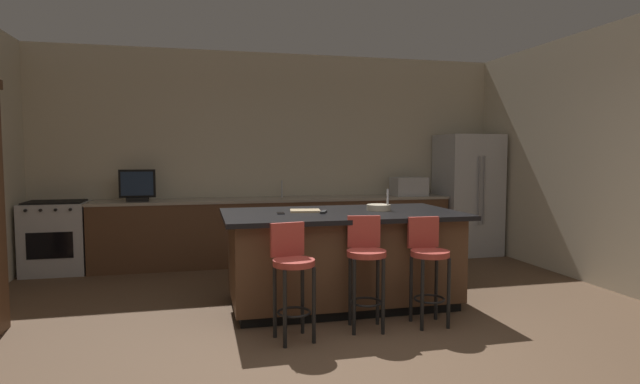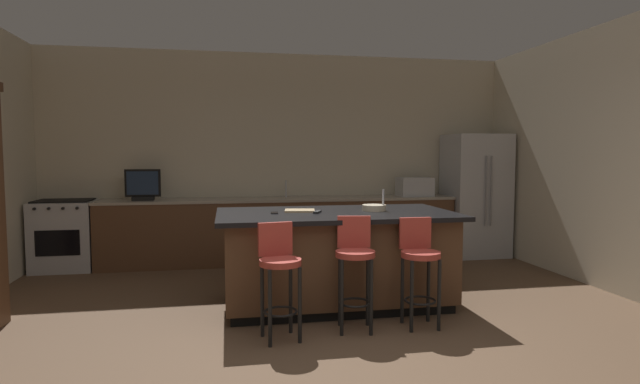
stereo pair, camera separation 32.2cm
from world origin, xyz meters
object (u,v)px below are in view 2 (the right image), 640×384
object	(u,v)px
refrigerator	(475,195)
fruit_bowl	(374,208)
cutting_board	(300,211)
kitchen_island	(336,257)
microwave	(415,187)
range_oven	(65,235)
bar_stool_right	(419,262)
bar_stool_left	(279,271)
cell_phone	(274,213)
tv_monitor	(143,186)
bar_stool_center	(355,263)
tv_remote	(317,212)

from	to	relation	value
refrigerator	fruit_bowl	xyz separation A→B (m)	(-2.16, -2.01, 0.06)
fruit_bowl	cutting_board	bearing A→B (deg)	174.75
kitchen_island	microwave	xyz separation A→B (m)	(1.64, 2.12, 0.56)
kitchen_island	fruit_bowl	bearing A→B (deg)	5.54
range_oven	fruit_bowl	world-z (taller)	fruit_bowl
bar_stool_right	range_oven	bearing A→B (deg)	143.35
kitchen_island	bar_stool_left	size ratio (longest dim) A/B	2.48
cell_phone	cutting_board	xyz separation A→B (m)	(0.27, 0.11, 0.01)
bar_stool_left	cell_phone	distance (m)	0.93
tv_monitor	bar_stool_center	size ratio (longest dim) A/B	0.47
microwave	bar_stool_right	world-z (taller)	microwave
refrigerator	tv_monitor	bearing A→B (deg)	179.84
tv_monitor	fruit_bowl	bearing A→B (deg)	-38.31
microwave	bar_stool_left	world-z (taller)	microwave
bar_stool_right	cutting_board	distance (m)	1.33
range_oven	tv_remote	world-z (taller)	tv_remote
refrigerator	bar_stool_left	xyz separation A→B (m)	(-3.22, -2.91, -0.34)
kitchen_island	microwave	world-z (taller)	microwave
tv_remote	kitchen_island	bearing A→B (deg)	37.28
bar_stool_right	cutting_board	size ratio (longest dim) A/B	3.19
bar_stool_center	microwave	bearing A→B (deg)	69.52
microwave	cell_phone	world-z (taller)	microwave
kitchen_island	refrigerator	bearing A→B (deg)	38.64
bar_stool_right	bar_stool_left	bearing A→B (deg)	-174.86
fruit_bowl	cell_phone	xyz separation A→B (m)	(-1.02, -0.04, -0.03)
bar_stool_left	bar_stool_right	bearing A→B (deg)	-6.12
range_oven	kitchen_island	bearing A→B (deg)	-33.89
microwave	bar_stool_left	size ratio (longest dim) A/B	0.51
microwave	tv_remote	size ratio (longest dim) A/B	2.82
bar_stool_left	cell_phone	size ratio (longest dim) A/B	6.30
bar_stool_center	refrigerator	bearing A→B (deg)	56.77
tv_monitor	bar_stool_left	distance (m)	3.33
kitchen_island	bar_stool_center	xyz separation A→B (m)	(0.01, -0.75, 0.11)
fruit_bowl	cutting_board	xyz separation A→B (m)	(-0.76, 0.07, -0.02)
tv_monitor	cutting_board	distance (m)	2.67
cutting_board	microwave	bearing A→B (deg)	45.30
bar_stool_right	microwave	bearing A→B (deg)	70.89
refrigerator	range_oven	distance (m)	5.74
kitchen_island	bar_stool_center	bearing A→B (deg)	-89.59
refrigerator	bar_stool_left	bearing A→B (deg)	-137.93
microwave	tv_monitor	bearing A→B (deg)	-179.22
refrigerator	fruit_bowl	distance (m)	2.95
fruit_bowl	cell_phone	world-z (taller)	fruit_bowl
range_oven	tv_remote	xyz separation A→B (m)	(2.96, -2.16, 0.49)
bar_stool_left	kitchen_island	bearing A→B (deg)	42.33
fruit_bowl	bar_stool_center	bearing A→B (deg)	-116.95
refrigerator	bar_stool_left	size ratio (longest dim) A/B	1.90
kitchen_island	bar_stool_right	distance (m)	0.97
refrigerator	cutting_board	size ratio (longest dim) A/B	6.07
tv_remote	range_oven	bearing A→B (deg)	167.63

